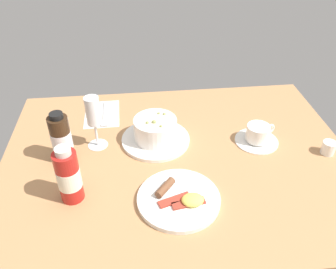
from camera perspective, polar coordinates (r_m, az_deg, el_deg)
The scene contains 9 objects.
ground_plane at distance 110.27cm, azimuth 1.65°, elevation -4.33°, with size 110.00×84.00×3.00cm, color #B27F51.
porridge_bowl at distance 113.38cm, azimuth -2.09°, elevation 0.54°, with size 22.55×22.55×9.29cm.
cutlery_setting at distance 130.78cm, azimuth -10.84°, elevation 3.29°, with size 12.77×18.09×0.90cm.
coffee_cup at distance 117.64cm, azimuth 14.53°, elevation -0.08°, with size 14.27×14.27×6.21cm.
creamer_jug at distance 120.54cm, azimuth 24.90°, elevation -1.98°, with size 4.24×5.15×4.88cm.
wine_glass at distance 109.28cm, azimuth -12.18°, elevation 3.27°, with size 6.43×6.43×18.03cm.
sauce_bottle_red at distance 94.98cm, azimuth -16.04°, elevation -6.57°, with size 6.34×6.34×17.24cm.
sauce_bottle_brown at distance 108.73cm, azimuth -17.13°, elevation -0.64°, with size 6.15×6.15×16.79cm.
breakfast_plate at distance 95.29cm, azimuth 1.87°, elevation -10.51°, with size 22.64×22.64×3.70cm.
Camera 1 is at (12.21, 82.38, 70.78)cm, focal length 37.06 mm.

